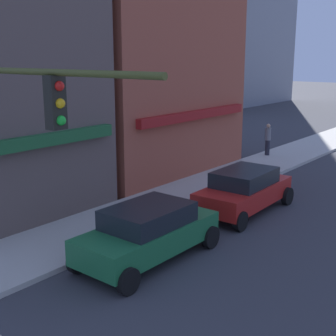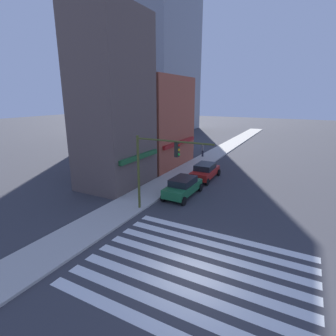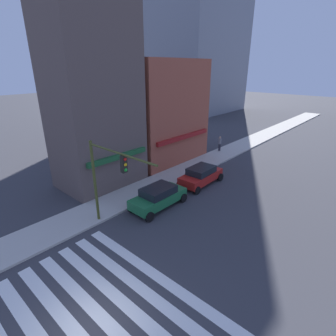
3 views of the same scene
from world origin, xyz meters
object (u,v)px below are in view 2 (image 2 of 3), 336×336
Objects in this scene: traffic_signal at (155,161)px; pedestrian_grey_coat at (203,150)px; sedan_red at (205,171)px; sedan_green at (183,186)px.

traffic_signal is 18.98m from pedestrian_grey_coat.
sedan_red is at bearing -1.65° from traffic_signal.
pedestrian_grey_coat reaches higher than sedan_red.
traffic_signal is 1.28× the size of sedan_green.
sedan_red is 2.51× the size of pedestrian_grey_coat.
traffic_signal is 5.04m from sedan_green.
sedan_green is 0.99× the size of sedan_red.
traffic_signal reaches higher than sedan_green.
sedan_green is 14.91m from pedestrian_grey_coat.
sedan_red is at bearing 8.52° from pedestrian_grey_coat.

